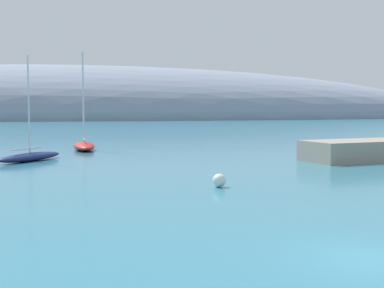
% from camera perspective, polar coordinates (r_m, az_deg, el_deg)
% --- Properties ---
extents(water, '(600.00, 600.00, 0.00)m').
position_cam_1_polar(water, '(16.78, 19.14, -12.07)').
color(water, teal).
rests_on(water, ground).
extents(distant_ridge, '(318.37, 78.31, 40.41)m').
position_cam_1_polar(distant_ridge, '(200.76, -13.74, 2.79)').
color(distant_ridge, gray).
rests_on(distant_ridge, ground).
extents(sailboat_navy_near_shore, '(5.58, 6.80, 8.92)m').
position_cam_1_polar(sailboat_navy_near_shore, '(45.41, -17.68, -1.28)').
color(sailboat_navy_near_shore, navy).
rests_on(sailboat_navy_near_shore, water).
extents(sailboat_red_end_of_line, '(2.79, 7.27, 10.37)m').
position_cam_1_polar(sailboat_red_end_of_line, '(55.44, -11.99, -0.11)').
color(sailboat_red_end_of_line, red).
rests_on(sailboat_red_end_of_line, water).
extents(mooring_buoy_white, '(0.78, 0.78, 0.78)m').
position_cam_1_polar(mooring_buoy_white, '(29.40, 3.06, -4.09)').
color(mooring_buoy_white, silver).
rests_on(mooring_buoy_white, water).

